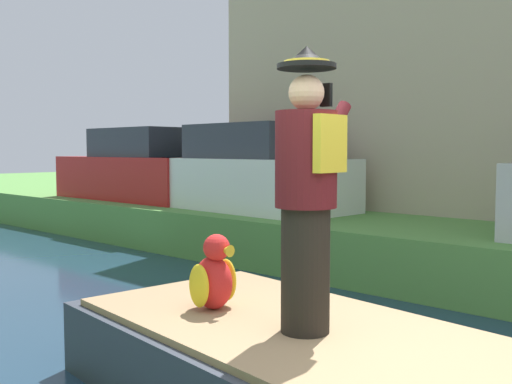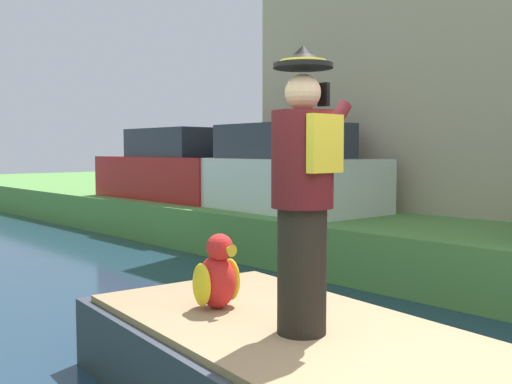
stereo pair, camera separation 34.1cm
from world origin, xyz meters
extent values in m
cube|color=#997A56|center=(0.00, 0.44, 0.69)|extent=(2.07, 4.02, 0.05)
cylinder|color=black|center=(-0.06, 0.61, 1.12)|extent=(0.32, 0.32, 0.82)
cylinder|color=#561419|center=(-0.06, 0.61, 1.84)|extent=(0.40, 0.40, 0.62)
cube|color=gold|center=(-0.06, 0.42, 1.94)|extent=(0.28, 0.06, 0.36)
sphere|color=#DBA884|center=(-0.06, 0.61, 2.27)|extent=(0.23, 0.23, 0.23)
cylinder|color=black|center=(-0.06, 0.61, 2.43)|extent=(0.38, 0.38, 0.03)
cone|color=black|center=(-0.06, 0.61, 2.50)|extent=(0.26, 0.26, 0.12)
cylinder|color=gold|center=(-0.06, 0.61, 2.46)|extent=(0.29, 0.29, 0.02)
cylinder|color=#561419|center=(0.16, 0.57, 2.02)|extent=(0.38, 0.09, 0.43)
cube|color=black|center=(0.07, 0.55, 2.26)|extent=(0.03, 0.08, 0.15)
ellipsoid|color=red|center=(-0.09, 1.46, 0.91)|extent=(0.26, 0.32, 0.40)
sphere|color=red|center=(-0.09, 1.42, 1.18)|extent=(0.20, 0.20, 0.20)
cone|color=yellow|center=(-0.09, 1.32, 1.17)|extent=(0.09, 0.09, 0.09)
ellipsoid|color=yellow|center=(-0.23, 1.46, 0.91)|extent=(0.08, 0.20, 0.32)
ellipsoid|color=yellow|center=(0.05, 1.46, 0.91)|extent=(0.08, 0.20, 0.32)
cube|color=white|center=(4.53, 5.57, 1.30)|extent=(1.89, 4.08, 0.90)
cube|color=#2D333D|center=(4.53, 5.37, 2.05)|extent=(1.55, 2.27, 0.60)
cube|color=red|center=(4.53, 8.71, 1.30)|extent=(1.71, 4.00, 0.90)
cube|color=#2D333D|center=(4.53, 8.51, 2.05)|extent=(1.45, 2.20, 0.60)
camera|label=1|loc=(-3.07, -1.74, 1.90)|focal=41.50mm
camera|label=2|loc=(-2.83, -1.98, 1.90)|focal=41.50mm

